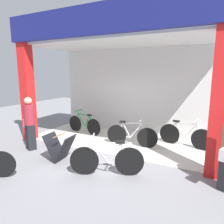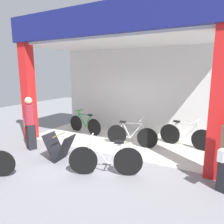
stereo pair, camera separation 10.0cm
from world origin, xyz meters
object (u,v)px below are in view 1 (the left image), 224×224
bicycle_inside_2 (185,135)px  sandwich_board_sign (60,148)px  bicycle_parked_0 (107,160)px  pedestrian_1 (29,123)px  bicycle_inside_0 (131,135)px  bicycle_inside_1 (84,124)px

bicycle_inside_2 → sandwich_board_sign: 3.94m
bicycle_parked_0 → pedestrian_1: pedestrian_1 is taller
bicycle_inside_0 → bicycle_parked_0: bicycle_parked_0 is taller
pedestrian_1 → bicycle_inside_0: bearing=32.2°
sandwich_board_sign → bicycle_inside_2: bearing=43.2°
bicycle_inside_0 → bicycle_parked_0: bearing=-83.5°
sandwich_board_sign → pedestrian_1: 1.51m
bicycle_inside_0 → bicycle_parked_0: 2.10m
bicycle_inside_1 → bicycle_inside_2: 3.80m
bicycle_parked_0 → sandwich_board_sign: (-1.55, 0.13, -0.02)m
sandwich_board_sign → bicycle_parked_0: bearing=-4.8°
bicycle_inside_0 → sandwich_board_sign: bearing=-123.7°
bicycle_inside_1 → sandwich_board_sign: size_ratio=2.02×
bicycle_inside_0 → bicycle_inside_1: (-2.23, 0.50, -0.01)m
bicycle_inside_1 → pedestrian_1: size_ratio=0.99×
bicycle_parked_0 → pedestrian_1: 3.02m
bicycle_inside_1 → bicycle_inside_2: bearing=3.6°
bicycle_inside_0 → pedestrian_1: bearing=-147.8°
bicycle_inside_0 → sandwich_board_sign: bicycle_inside_0 is taller
bicycle_inside_0 → bicycle_inside_2: size_ratio=0.98×
bicycle_inside_1 → sandwich_board_sign: 2.63m
bicycle_inside_1 → sandwich_board_sign: bearing=-69.5°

